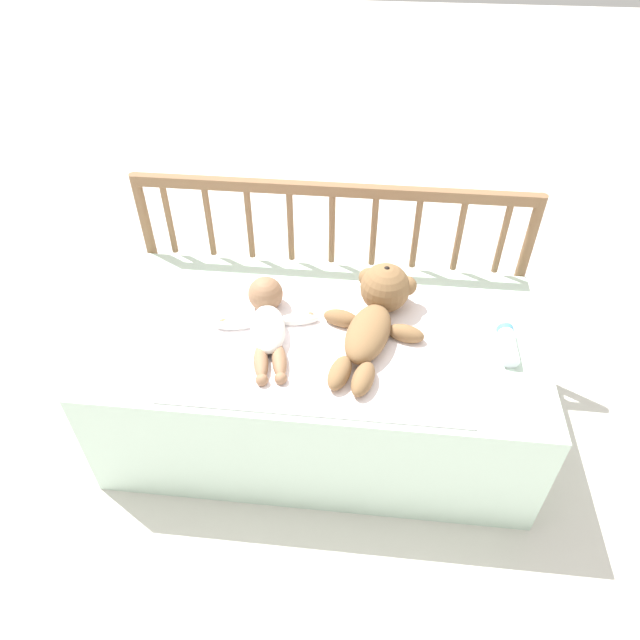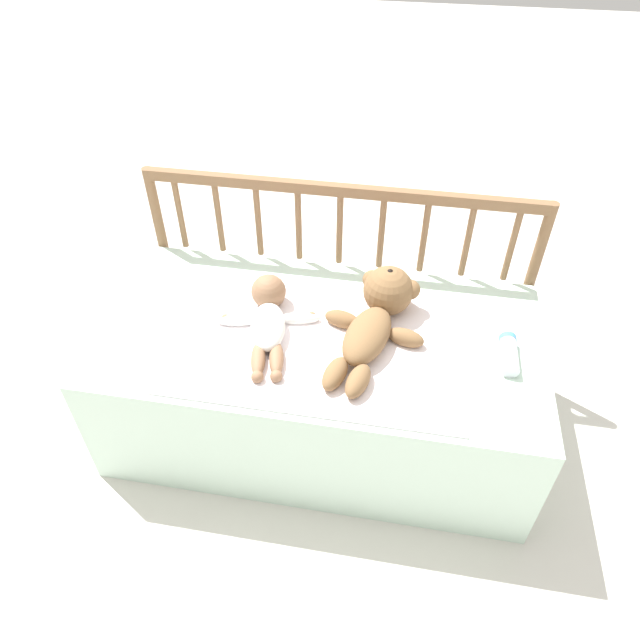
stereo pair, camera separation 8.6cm
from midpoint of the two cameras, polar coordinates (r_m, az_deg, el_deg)
The scene contains 7 objects.
ground_plane at distance 2.06m, azimuth 1.28°, elevation -10.04°, with size 12.00×12.00×0.00m, color silver.
crib_mattress at distance 1.89m, azimuth 1.37°, elevation -6.01°, with size 1.34×0.70×0.43m.
crib_rail at distance 1.97m, azimuth 3.22°, elevation 8.18°, with size 1.34×0.04×0.73m.
blanket at distance 1.71m, azimuth 1.59°, elevation -2.05°, with size 0.86×0.58×0.01m.
teddy_bear at distance 1.72m, azimuth 7.17°, elevation 0.55°, with size 0.32×0.49×0.16m.
baby at distance 1.73m, azimuth -3.78°, elevation 0.21°, with size 0.32×0.40×0.11m.
baby_bottle at distance 1.75m, azimuth 19.72°, elevation -2.98°, with size 0.05×0.17×0.05m.
Camera 2 is at (0.22, -1.25, 1.62)m, focal length 32.00 mm.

